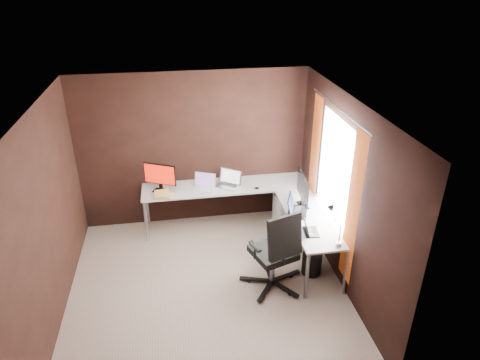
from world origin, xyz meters
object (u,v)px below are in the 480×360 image
object	(u,v)px
laptop_silver	(229,182)
monitor_right	(303,189)
laptop_white	(204,185)
wastebasket	(312,263)
office_chair	(274,265)
laptop_black_big	(295,209)
book_stack	(162,194)
monitor_left	(160,176)
drawer_pedestal	(289,215)
desk_lamp	(334,221)
laptop_black_small	(309,230)

from	to	relation	value
laptop_silver	monitor_right	bearing A→B (deg)	-6.45
laptop_white	wastebasket	distance (m)	2.05
laptop_silver	office_chair	bearing A→B (deg)	-43.05
laptop_black_big	book_stack	bearing A→B (deg)	88.75
laptop_silver	monitor_left	bearing A→B (deg)	-144.93
monitor_left	monitor_right	bearing A→B (deg)	4.77
drawer_pedestal	office_chair	size ratio (longest dim) A/B	0.51
monitor_left	office_chair	distance (m)	2.24
monitor_right	laptop_silver	size ratio (longest dim) A/B	1.32
laptop_silver	wastebasket	xyz separation A→B (m)	(0.95, -1.44, -0.63)
laptop_black_big	book_stack	world-z (taller)	laptop_black_big
drawer_pedestal	laptop_white	xyz separation A→B (m)	(-1.31, 0.33, 0.48)
laptop_white	monitor_right	bearing A→B (deg)	-6.11
book_stack	monitor_right	bearing A→B (deg)	-16.98
laptop_silver	wastebasket	distance (m)	1.84
laptop_white	office_chair	bearing A→B (deg)	-40.18
drawer_pedestal	monitor_right	distance (m)	0.85
monitor_right	drawer_pedestal	bearing A→B (deg)	9.53
drawer_pedestal	desk_lamp	distance (m)	1.64
monitor_right	laptop_black_small	xyz separation A→B (m)	(-0.11, -0.69, -0.24)
drawer_pedestal	book_stack	bearing A→B (deg)	175.62
office_chair	wastebasket	distance (m)	0.64
wastebasket	monitor_right	bearing A→B (deg)	89.72
laptop_white	laptop_black_big	world-z (taller)	laptop_black_big
laptop_black_small	book_stack	xyz separation A→B (m)	(-1.90, 1.30, -0.00)
book_stack	office_chair	distance (m)	2.05
laptop_black_big	monitor_right	bearing A→B (deg)	-20.73
laptop_white	laptop_black_big	bearing A→B (deg)	-14.34
office_chair	laptop_black_small	bearing A→B (deg)	-5.49
monitor_right	office_chair	size ratio (longest dim) A/B	0.51
office_chair	wastebasket	size ratio (longest dim) A/B	3.76
office_chair	wastebasket	bearing A→B (deg)	-1.08
laptop_silver	laptop_black_big	size ratio (longest dim) A/B	1.01
laptop_silver	book_stack	world-z (taller)	laptop_silver
laptop_white	desk_lamp	size ratio (longest dim) A/B	0.76
drawer_pedestal	laptop_black_small	bearing A→B (deg)	-93.12
monitor_left	laptop_white	world-z (taller)	monitor_left
laptop_silver	desk_lamp	size ratio (longest dim) A/B	0.84
monitor_left	laptop_black_small	distance (m)	2.44
monitor_right	laptop_black_big	size ratio (longest dim) A/B	1.34
drawer_pedestal	office_chair	bearing A→B (deg)	-113.17
monitor_left	office_chair	world-z (taller)	same
laptop_silver	book_stack	distance (m)	1.07
desk_lamp	office_chair	size ratio (longest dim) A/B	0.46
monitor_left	laptop_silver	world-z (taller)	monitor_left
monitor_left	office_chair	xyz separation A→B (m)	(1.43, -1.60, -0.64)
monitor_right	laptop_white	world-z (taller)	monitor_right
monitor_left	laptop_white	distance (m)	0.70
laptop_black_small	book_stack	bearing A→B (deg)	61.81
drawer_pedestal	book_stack	world-z (taller)	book_stack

